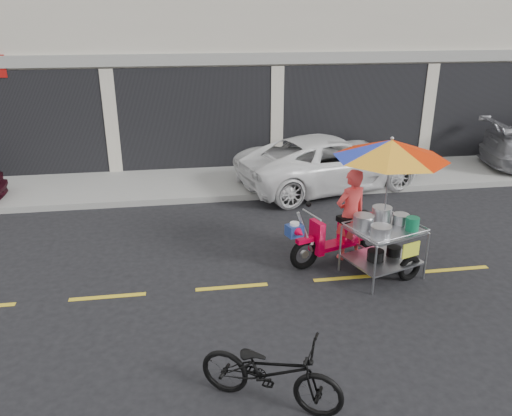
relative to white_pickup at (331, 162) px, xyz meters
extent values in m
plane|color=black|center=(-1.08, -4.70, -0.67)|extent=(90.00, 90.00, 0.00)
cube|color=gray|center=(-1.08, 0.80, -0.60)|extent=(45.00, 3.00, 0.15)
cube|color=beige|center=(-1.08, 5.80, 3.33)|extent=(36.00, 8.00, 8.00)
cube|color=black|center=(-1.08, 1.77, 0.78)|extent=(35.28, 0.06, 2.90)
cube|color=gray|center=(-1.08, 1.75, 2.43)|extent=(36.00, 0.12, 0.30)
cube|color=gold|center=(-1.08, -4.70, -0.67)|extent=(42.00, 0.10, 0.01)
imported|color=white|center=(0.00, 0.00, 0.00)|extent=(5.23, 3.36, 1.34)
imported|color=black|center=(-2.92, -7.37, -0.22)|extent=(1.79, 1.34, 0.90)
torus|color=black|center=(-1.74, -4.25, -0.39)|extent=(0.58, 0.29, 0.57)
torus|color=black|center=(-0.31, -3.76, -0.39)|extent=(0.58, 0.29, 0.57)
cylinder|color=#9EA0A5|center=(-1.74, -4.25, -0.39)|extent=(0.15, 0.10, 0.14)
cylinder|color=#9EA0A5|center=(-0.31, -3.76, -0.39)|extent=(0.15, 0.10, 0.14)
cube|color=red|center=(-1.74, -4.25, -0.12)|extent=(0.34, 0.22, 0.08)
cylinder|color=#9EA0A5|center=(-1.74, -4.25, 0.04)|extent=(0.36, 0.17, 0.81)
cube|color=red|center=(-1.50, -4.17, -0.12)|extent=(0.22, 0.36, 0.60)
cube|color=red|center=(-1.07, -4.02, -0.35)|extent=(0.85, 0.53, 0.08)
cube|color=red|center=(-0.64, -3.88, -0.12)|extent=(0.80, 0.49, 0.40)
cube|color=black|center=(-0.74, -3.91, 0.12)|extent=(0.70, 0.44, 0.10)
cylinder|color=#9EA0A5|center=(-1.63, -4.21, 0.34)|extent=(0.21, 0.54, 0.04)
sphere|color=black|center=(-1.63, -4.00, 0.46)|extent=(0.10, 0.10, 0.10)
cylinder|color=white|center=(-1.63, -4.21, -0.19)|extent=(0.15, 0.15, 0.05)
cube|color=navy|center=(-1.95, -4.32, 0.12)|extent=(0.32, 0.29, 0.20)
cylinder|color=white|center=(-1.95, -4.32, 0.24)|extent=(0.20, 0.20, 0.05)
cone|color=red|center=(-1.90, -4.48, 0.14)|extent=(0.24, 0.27, 0.18)
torus|color=black|center=(-0.08, -4.91, -0.45)|extent=(0.47, 0.24, 0.46)
cylinder|color=#9EA0A5|center=(-0.86, -5.28, -0.24)|extent=(0.05, 0.05, 0.86)
cylinder|color=#9EA0A5|center=(-1.15, -4.42, -0.24)|extent=(0.05, 0.05, 0.86)
cylinder|color=#9EA0A5|center=(0.19, -4.92, -0.24)|extent=(0.05, 0.05, 0.86)
cylinder|color=#9EA0A5|center=(-0.10, -4.06, -0.24)|extent=(0.05, 0.05, 0.86)
cube|color=#9EA0A5|center=(-0.48, -4.67, -0.37)|extent=(1.34, 1.21, 0.03)
cube|color=#9EA0A5|center=(-0.48, -4.67, 0.19)|extent=(1.34, 1.21, 0.04)
cylinder|color=#9EA0A5|center=(-0.34, -5.10, 0.25)|extent=(1.06, 0.38, 0.02)
cylinder|color=#9EA0A5|center=(-0.63, -4.24, 0.25)|extent=(1.06, 0.38, 0.02)
cylinder|color=#9EA0A5|center=(-1.01, -4.85, 0.25)|extent=(0.31, 0.87, 0.02)
cylinder|color=#9EA0A5|center=(0.04, -4.49, 0.25)|extent=(0.31, 0.87, 0.02)
cylinder|color=#9EA0A5|center=(-0.63, -4.24, -0.37)|extent=(0.28, 0.73, 0.04)
cylinder|color=#9EA0A5|center=(-0.63, -4.24, 0.14)|extent=(0.28, 0.73, 0.04)
cube|color=#CED92F|center=(-0.18, -5.08, -0.02)|extent=(0.34, 0.13, 0.25)
cylinder|color=#B7B7BC|center=(-0.83, -4.58, 0.31)|extent=(0.43, 0.43, 0.20)
cylinder|color=#B7B7BC|center=(-0.46, -4.43, 0.34)|extent=(0.42, 0.42, 0.27)
cylinder|color=#B7B7BC|center=(-0.14, -4.50, 0.28)|extent=(0.35, 0.35, 0.15)
cylinder|color=#B7B7BC|center=(-0.66, -4.92, 0.28)|extent=(0.42, 0.42, 0.15)
cylinder|color=#106C43|center=(-0.07, -4.80, 0.32)|extent=(0.28, 0.28, 0.22)
cylinder|color=black|center=(-0.63, -4.72, -0.26)|extent=(0.36, 0.36, 0.18)
cylinder|color=black|center=(-0.24, -4.59, -0.27)|extent=(0.31, 0.31, 0.16)
cylinder|color=#9EA0A5|center=(-0.47, -4.56, 0.94)|extent=(0.03, 0.03, 1.51)
sphere|color=#9EA0A5|center=(-0.47, -4.56, 1.72)|extent=(0.06, 0.06, 0.06)
imported|color=#EE3E3D|center=(-0.84, -3.94, 0.18)|extent=(0.72, 0.59, 1.71)
camera|label=1|loc=(-3.79, -11.89, 3.58)|focal=35.00mm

